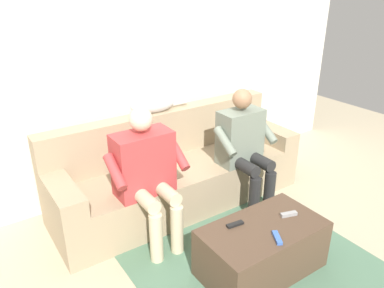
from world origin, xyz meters
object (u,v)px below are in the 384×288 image
object	(u,v)px
person_left_seated	(244,144)
cat_on_backrest	(153,105)
remote_gray	(289,214)
person_right_seated	(147,170)
remote_black	(235,224)
remote_blue	(277,238)
coffee_table	(262,249)
couch	(177,173)

from	to	relation	value
person_left_seated	cat_on_backrest	bearing A→B (deg)	-46.01
remote_gray	cat_on_backrest	bearing A→B (deg)	-58.96
person_left_seated	remote_gray	xyz separation A→B (m)	(0.24, 0.78, -0.21)
person_right_seated	remote_gray	distance (m)	1.10
cat_on_backrest	remote_black	distance (m)	1.36
person_left_seated	remote_blue	distance (m)	1.07
coffee_table	cat_on_backrest	size ratio (longest dim) A/B	1.50
couch	remote_gray	world-z (taller)	couch
person_right_seated	cat_on_backrest	world-z (taller)	person_right_seated
cat_on_backrest	remote_blue	size ratio (longest dim) A/B	4.48
remote_black	coffee_table	bearing A→B (deg)	-32.25
cat_on_backrest	remote_gray	world-z (taller)	cat_on_backrest
couch	remote_blue	distance (m)	1.30
person_right_seated	remote_blue	world-z (taller)	person_right_seated
remote_black	person_left_seated	bearing A→B (deg)	51.81
person_left_seated	person_right_seated	world-z (taller)	person_right_seated
person_left_seated	remote_blue	size ratio (longest dim) A/B	8.29
coffee_table	person_left_seated	xyz separation A→B (m)	(-0.48, -0.77, 0.42)
couch	remote_gray	distance (m)	1.18
cat_on_backrest	person_right_seated	bearing A→B (deg)	56.36
coffee_table	person_left_seated	bearing A→B (deg)	-122.04
couch	coffee_table	size ratio (longest dim) A/B	2.65
couch	remote_black	world-z (taller)	couch
remote_black	remote_gray	bearing A→B (deg)	-11.54
remote_black	remote_blue	xyz separation A→B (m)	(-0.13, 0.27, 0.00)
person_left_seated	cat_on_backrest	xyz separation A→B (m)	(0.58, -0.60, 0.31)
person_left_seated	cat_on_backrest	world-z (taller)	person_left_seated
person_right_seated	remote_blue	xyz separation A→B (m)	(-0.46, 0.94, -0.23)
couch	coffee_table	bearing A→B (deg)	90.00
couch	person_left_seated	distance (m)	0.68
couch	person_right_seated	size ratio (longest dim) A/B	2.12
remote_blue	remote_gray	size ratio (longest dim) A/B	1.06
person_left_seated	couch	bearing A→B (deg)	-37.33
remote_black	person_right_seated	bearing A→B (deg)	122.64
couch	person_right_seated	distance (m)	0.68
coffee_table	cat_on_backrest	bearing A→B (deg)	-86.03
person_left_seated	cat_on_backrest	size ratio (longest dim) A/B	1.85
coffee_table	remote_black	world-z (taller)	remote_black
coffee_table	remote_blue	bearing A→B (deg)	81.62
person_right_seated	cat_on_backrest	xyz separation A→B (m)	(-0.39, -0.58, 0.30)
coffee_table	remote_black	xyz separation A→B (m)	(0.16, -0.12, 0.20)
remote_blue	remote_gray	bearing A→B (deg)	-32.12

